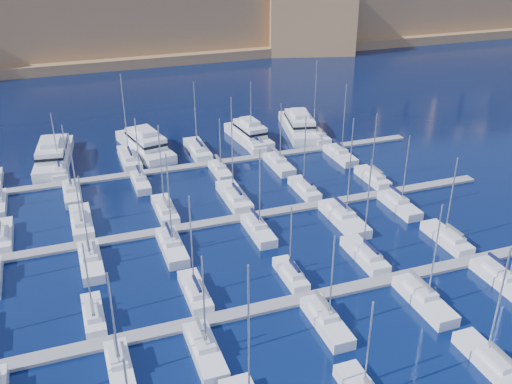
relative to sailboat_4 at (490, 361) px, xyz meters
name	(u,v)px	position (x,y,z in m)	size (l,w,h in m)	color
ground	(269,251)	(-13.27, 28.77, -0.74)	(600.00, 600.00, 0.00)	black
pontoon_mid_near	(304,299)	(-13.27, 16.77, -0.54)	(84.00, 2.00, 0.40)	slate
pontoon_mid_far	(245,217)	(-13.27, 38.77, -0.54)	(84.00, 2.00, 0.40)	slate
pontoon_far	(207,164)	(-13.27, 60.77, -0.54)	(84.00, 2.00, 0.40)	slate
sailboat_4	(490,361)	(0.00, 0.00, 0.00)	(2.60, 8.68, 14.29)	silver
sailboat_13	(94,316)	(-37.53, 21.44, -0.05)	(2.26, 7.55, 10.39)	silver
sailboat_14	(195,292)	(-25.48, 21.86, -0.01)	(2.52, 8.39, 13.80)	silver
sailboat_15	(291,275)	(-13.06, 21.35, -0.05)	(2.21, 7.35, 10.45)	silver
sailboat_16	(365,255)	(-1.89, 22.18, 0.01)	(2.71, 9.04, 14.74)	silver
sailboat_17	(447,238)	(11.28, 22.13, -0.01)	(2.69, 8.95, 13.16)	silver
sailboat_19	(120,368)	(-35.89, 11.89, -0.02)	(2.39, 7.96, 12.82)	silver
sailboat_20	(205,351)	(-27.12, 11.37, -0.01)	(2.71, 9.02, 13.08)	silver
sailboat_21	(326,321)	(-12.96, 11.44, -0.02)	(2.67, 8.89, 12.43)	silver
sailboat_22	(424,300)	(-0.27, 11.07, 0.00)	(2.89, 9.64, 14.05)	silver
sailboat_23	(504,281)	(11.49, 10.96, 0.01)	(2.96, 9.86, 14.88)	silver
sailboat_24	(2,236)	(-48.00, 44.22, 0.00)	(2.74, 9.13, 14.02)	silver
sailboat_25	(82,222)	(-37.03, 44.62, 0.01)	(2.98, 9.95, 14.87)	silver
sailboat_26	(165,210)	(-24.51, 44.23, 0.01)	(2.74, 9.14, 14.72)	silver
sailboat_27	(234,197)	(-13.02, 44.93, 0.04)	(3.17, 10.58, 17.52)	silver
sailboat_28	(305,189)	(-1.00, 43.87, -0.01)	(2.53, 8.42, 13.49)	silver
sailboat_29	(373,178)	(12.04, 43.94, -0.02)	(2.57, 8.56, 12.58)	silver
sailboat_31	(91,261)	(-36.76, 33.21, 0.00)	(2.81, 9.36, 13.64)	silver
sailboat_32	(172,247)	(-25.88, 33.15, 0.01)	(2.84, 9.47, 15.10)	silver
sailboat_33	(258,230)	(-13.05, 33.50, 0.00)	(2.63, 8.77, 13.86)	silver
sailboat_34	(344,218)	(0.26, 32.36, 0.04)	(3.33, 11.09, 17.06)	silver
sailboat_35	(399,205)	(10.63, 33.39, -0.01)	(2.70, 8.99, 12.82)	silver
sailboat_37	(60,170)	(-39.14, 65.89, -0.03)	(2.54, 8.47, 11.58)	silver
sailboat_38	(130,158)	(-26.54, 67.06, 0.04)	(3.25, 10.84, 16.98)	silver
sailboat_39	(198,150)	(-13.34, 67.04, 0.02)	(3.24, 10.81, 14.35)	silver
sailboat_40	(252,144)	(-2.30, 66.52, 0.00)	(2.92, 9.74, 13.51)	silver
sailboat_41	(315,135)	(11.61, 66.62, 0.03)	(2.98, 9.95, 16.58)	silver
sailboat_43	(72,193)	(-37.69, 55.38, -0.01)	(2.70, 9.00, 13.05)	silver
sailboat_44	(140,182)	(-26.39, 55.86, -0.02)	(2.41, 8.02, 12.60)	silver
sailboat_45	(220,171)	(-12.12, 55.92, -0.04)	(2.37, 7.92, 10.89)	silver
sailboat_46	(279,164)	(-1.09, 55.16, -0.01)	(2.84, 9.45, 12.71)	silver
sailboat_47	(340,155)	(11.53, 55.19, 0.01)	(2.82, 9.39, 14.93)	silver
motor_yacht_a	(54,155)	(-39.86, 71.33, 0.98)	(8.17, 19.44, 5.25)	silver
motor_yacht_b	(145,144)	(-22.77, 71.14, 0.98)	(9.12, 19.18, 5.25)	silver
motor_yacht_c	(249,134)	(-1.86, 69.55, 0.98)	(6.01, 15.52, 5.25)	silver
motor_yacht_d	(299,125)	(9.89, 71.00, 0.98)	(9.10, 18.89, 5.25)	silver
fortified_city	(113,0)	(-13.45, 184.03, 14.00)	(460.00, 108.95, 59.52)	brown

